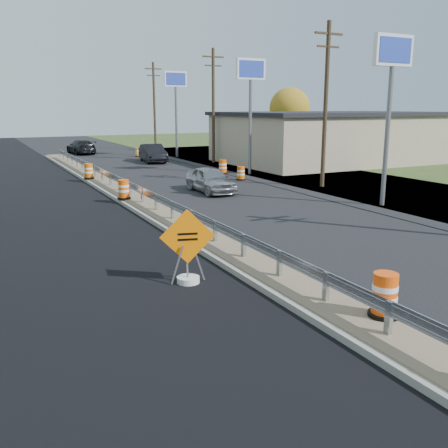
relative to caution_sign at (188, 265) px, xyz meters
name	(u,v)px	position (x,y,z in m)	size (l,w,h in m)	color
ground	(215,247)	(2.19, 2.84, -0.52)	(140.00, 140.00, 0.00)	black
milled_overlay	(41,207)	(-2.21, 12.84, -0.52)	(7.20, 120.00, 0.01)	black
median	(143,205)	(2.19, 10.84, -0.41)	(1.60, 55.00, 0.23)	gray
guardrail	(136,189)	(2.19, 11.84, 0.20)	(0.10, 46.15, 0.72)	silver
retail_building_near	(332,137)	(23.18, 22.84, 1.63)	(18.50, 12.50, 4.27)	tan
pylon_sign_south	(392,67)	(12.69, 5.84, 5.95)	(2.20, 0.30, 7.90)	slate
pylon_sign_mid	(251,80)	(12.69, 18.84, 5.95)	(2.20, 0.30, 7.90)	slate
pylon_sign_north	(176,87)	(12.69, 32.84, 5.95)	(2.20, 0.30, 7.90)	slate
utility_pole_smid	(326,103)	(13.69, 11.84, 4.41)	(1.90, 0.26, 9.40)	#473523
utility_pole_nmid	(213,104)	(13.69, 26.84, 4.41)	(1.90, 0.26, 9.40)	#473523
utility_pole_north	(154,105)	(13.69, 41.84, 4.41)	(1.90, 0.26, 9.40)	#473523
tree_far_yellow	(290,108)	(28.19, 36.84, 4.01)	(4.62, 4.62, 6.86)	#473523
caution_sign	(188,265)	(0.00, 0.00, 0.00)	(1.44, 0.62, 2.06)	white
barrel_median_near	(385,296)	(2.74, -4.46, 0.18)	(0.67, 0.67, 0.98)	black
barrel_median_mid	(124,190)	(1.64, 12.07, 0.16)	(0.65, 0.65, 0.96)	black
barrel_median_far	(89,171)	(1.64, 20.13, 0.16)	(0.65, 0.65, 0.95)	black
barrel_shoulder_near	(241,174)	(10.74, 16.58, -0.10)	(0.61, 0.61, 0.89)	black
barrel_shoulder_mid	(223,167)	(11.15, 20.01, -0.04)	(0.68, 0.68, 1.00)	black
barrel_shoulder_far	(138,153)	(9.45, 34.84, -0.12)	(0.57, 0.57, 0.83)	black
car_silver	(211,180)	(6.93, 13.18, 0.18)	(1.68, 4.16, 1.42)	#AAAAAF
car_dark_mid	(153,153)	(9.19, 29.65, 0.25)	(1.64, 4.71, 1.55)	black
car_dark_far	(81,147)	(5.19, 40.32, 0.19)	(1.99, 4.91, 1.42)	black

